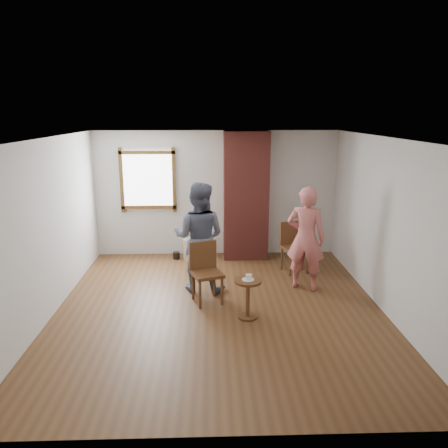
{
  "coord_description": "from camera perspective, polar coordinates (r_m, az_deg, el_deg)",
  "views": [
    {
      "loc": [
        -0.13,
        -6.22,
        2.96
      ],
      "look_at": [
        0.1,
        0.8,
        1.15
      ],
      "focal_mm": 35.0,
      "sensor_mm": 36.0,
      "label": 1
    }
  ],
  "objects": [
    {
      "name": "ground",
      "position": [
        6.89,
        -0.62,
        -11.0
      ],
      "size": [
        5.5,
        5.5,
        0.0
      ],
      "primitive_type": "plane",
      "color": "brown",
      "rests_on": "ground"
    },
    {
      "name": "room_shell",
      "position": [
        6.92,
        -1.25,
        4.88
      ],
      "size": [
        5.04,
        5.52,
        2.62
      ],
      "color": "silver",
      "rests_on": "ground"
    },
    {
      "name": "brick_chimney",
      "position": [
        8.9,
        2.86,
        3.69
      ],
      "size": [
        0.9,
        0.5,
        2.6
      ],
      "primitive_type": "cube",
      "color": "brown",
      "rests_on": "ground"
    },
    {
      "name": "stoneware_crock",
      "position": [
        9.05,
        -4.31,
        -3.24
      ],
      "size": [
        0.37,
        0.37,
        0.43
      ],
      "primitive_type": "cylinder",
      "rotation": [
        0.0,
        0.0,
        -0.12
      ],
      "color": "tan",
      "rests_on": "ground"
    },
    {
      "name": "dark_pot",
      "position": [
        9.11,
        -6.24,
        -4.11
      ],
      "size": [
        0.17,
        0.17,
        0.15
      ],
      "primitive_type": "cylinder",
      "rotation": [
        0.0,
        0.0,
        0.21
      ],
      "color": "black",
      "rests_on": "ground"
    },
    {
      "name": "dining_chair_left",
      "position": [
        6.98,
        -2.43,
        -5.87
      ],
      "size": [
        0.57,
        0.57,
        0.96
      ],
      "rotation": [
        0.0,
        0.0,
        0.34
      ],
      "color": "brown",
      "rests_on": "ground"
    },
    {
      "name": "dining_chair_right",
      "position": [
        8.38,
        9.02,
        -2.6
      ],
      "size": [
        0.55,
        0.55,
        0.94
      ],
      "rotation": [
        0.0,
        0.0,
        0.31
      ],
      "color": "brown",
      "rests_on": "ground"
    },
    {
      "name": "side_table",
      "position": [
        6.45,
        3.12,
        -8.9
      ],
      "size": [
        0.4,
        0.4,
        0.6
      ],
      "color": "brown",
      "rests_on": "ground"
    },
    {
      "name": "cake_plate",
      "position": [
        6.38,
        3.15,
        -7.25
      ],
      "size": [
        0.18,
        0.18,
        0.01
      ],
      "primitive_type": "cylinder",
      "color": "white",
      "rests_on": "side_table"
    },
    {
      "name": "cake_slice",
      "position": [
        6.36,
        3.24,
        -6.96
      ],
      "size": [
        0.08,
        0.07,
        0.06
      ],
      "primitive_type": "cube",
      "color": "white",
      "rests_on": "cake_plate"
    },
    {
      "name": "man",
      "position": [
        7.3,
        -3.3,
        -1.73
      ],
      "size": [
        1.05,
        0.9,
        1.85
      ],
      "primitive_type": "imported",
      "rotation": [
        0.0,
        0.0,
        2.89
      ],
      "color": "#121B34",
      "rests_on": "ground"
    },
    {
      "name": "person_pink",
      "position": [
        7.48,
        10.63,
        -1.87
      ],
      "size": [
        0.76,
        0.64,
        1.78
      ],
      "primitive_type": "imported",
      "rotation": [
        0.0,
        0.0,
        2.76
      ],
      "color": "#CB6965",
      "rests_on": "ground"
    }
  ]
}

